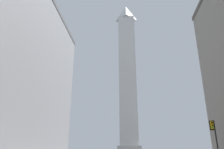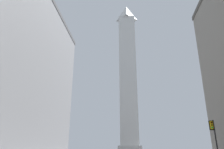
# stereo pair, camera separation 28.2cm
# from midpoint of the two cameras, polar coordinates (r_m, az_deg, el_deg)

# --- Properties ---
(obelisk) EXTENTS (7.99, 7.99, 62.12)m
(obelisk) POSITION_cam_midpoint_polar(r_m,az_deg,el_deg) (84.04, 4.31, -0.50)
(obelisk) COLOR silver
(obelisk) RESTS_ON ground_plane
(traffic_light_mid_right) EXTENTS (0.78, 0.50, 6.38)m
(traffic_light_mid_right) POSITION_cam_midpoint_polar(r_m,az_deg,el_deg) (33.97, 25.42, -14.37)
(traffic_light_mid_right) COLOR black
(traffic_light_mid_right) RESTS_ON ground_plane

